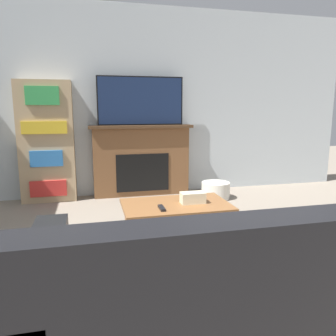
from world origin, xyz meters
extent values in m
cube|color=silver|center=(0.00, 4.38, 1.35)|extent=(6.59, 0.06, 2.70)
cube|color=brown|center=(-0.01, 4.24, 0.50)|extent=(1.39, 0.22, 0.99)
cube|color=black|center=(-0.01, 4.12, 0.35)|extent=(0.76, 0.01, 0.54)
cube|color=#4C331E|center=(-0.01, 4.22, 1.01)|extent=(1.49, 0.28, 0.04)
cube|color=black|center=(-0.01, 4.22, 1.37)|extent=(1.22, 0.03, 0.68)
cube|color=#19284C|center=(-0.01, 4.20, 1.37)|extent=(1.19, 0.01, 0.65)
cube|color=black|center=(0.16, 0.83, 0.22)|extent=(2.38, 0.98, 0.43)
cube|color=black|center=(-0.95, 0.83, 0.35)|extent=(0.16, 0.98, 0.71)
cube|color=silver|center=(-0.38, 0.73, 0.57)|extent=(0.36, 0.14, 0.28)
cube|color=brown|center=(0.00, 2.30, 0.40)|extent=(0.97, 0.58, 0.03)
cylinder|color=brown|center=(-0.42, 2.07, 0.19)|extent=(0.05, 0.05, 0.39)
cylinder|color=brown|center=(0.43, 2.07, 0.19)|extent=(0.05, 0.05, 0.39)
cylinder|color=brown|center=(-0.42, 2.54, 0.19)|extent=(0.05, 0.05, 0.39)
cylinder|color=brown|center=(0.43, 2.54, 0.19)|extent=(0.05, 0.05, 0.39)
cube|color=beige|center=(0.15, 2.29, 0.47)|extent=(0.22, 0.12, 0.10)
cube|color=black|center=(-0.16, 2.17, 0.43)|extent=(0.04, 0.15, 0.02)
cube|color=tan|center=(-1.31, 4.22, 0.82)|extent=(0.72, 0.26, 1.63)
cube|color=red|center=(-1.31, 4.07, 0.20)|extent=(0.47, 0.03, 0.22)
cube|color=#2D70B7|center=(-1.31, 4.07, 0.61)|extent=(0.42, 0.03, 0.21)
cube|color=gold|center=(-1.31, 4.07, 1.02)|extent=(0.57, 0.03, 0.16)
cube|color=green|center=(-1.31, 4.07, 1.43)|extent=(0.42, 0.03, 0.24)
cylinder|color=silver|center=(0.98, 3.78, 0.12)|extent=(0.40, 0.40, 0.23)
camera|label=1|loc=(-0.74, -0.47, 1.27)|focal=35.00mm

